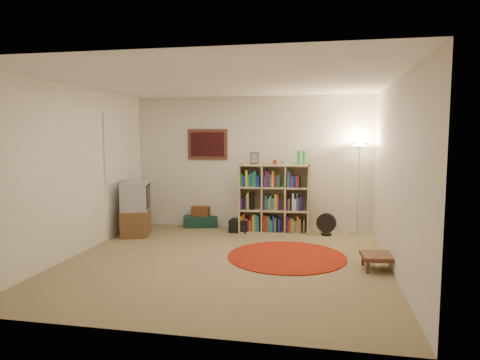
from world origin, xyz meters
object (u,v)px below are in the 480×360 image
(bookshelf, at_px, (273,200))
(floor_fan, at_px, (326,224))
(side_table, at_px, (380,257))
(suitcase, at_px, (201,221))
(floor_lamp, at_px, (359,158))
(tv_stand, at_px, (136,210))

(bookshelf, bearing_deg, floor_fan, -5.90)
(bookshelf, distance_m, floor_fan, 1.05)
(floor_fan, relative_size, side_table, 0.81)
(floor_fan, distance_m, side_table, 1.97)
(suitcase, bearing_deg, bookshelf, -24.70)
(suitcase, bearing_deg, side_table, -48.78)
(floor_lamp, height_order, tv_stand, floor_lamp)
(floor_lamp, relative_size, tv_stand, 1.74)
(floor_lamp, bearing_deg, bookshelf, -177.80)
(suitcase, bearing_deg, tv_stand, -148.04)
(side_table, bearing_deg, floor_fan, 110.14)
(bookshelf, relative_size, suitcase, 2.06)
(tv_stand, bearing_deg, side_table, -32.80)
(floor_fan, bearing_deg, tv_stand, -157.96)
(bookshelf, distance_m, tv_stand, 2.47)
(floor_fan, height_order, side_table, floor_fan)
(bookshelf, height_order, side_table, bookshelf)
(floor_lamp, bearing_deg, suitcase, 175.56)
(floor_lamp, distance_m, suitcase, 3.21)
(tv_stand, height_order, side_table, tv_stand)
(suitcase, distance_m, side_table, 3.78)
(bookshelf, relative_size, floor_lamp, 0.91)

